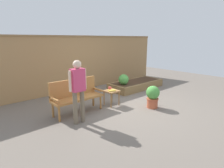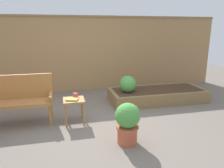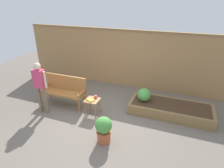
{
  "view_description": "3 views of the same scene",
  "coord_description": "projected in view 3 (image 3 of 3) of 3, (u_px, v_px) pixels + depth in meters",
  "views": [
    {
      "loc": [
        -4.12,
        -3.85,
        2.04
      ],
      "look_at": [
        -0.16,
        0.55,
        0.6
      ],
      "focal_mm": 29.99,
      "sensor_mm": 36.0,
      "label": 1
    },
    {
      "loc": [
        -0.59,
        -3.66,
        1.8
      ],
      "look_at": [
        0.47,
        0.8,
        0.61
      ],
      "focal_mm": 34.21,
      "sensor_mm": 36.0,
      "label": 2
    },
    {
      "loc": [
        1.86,
        -4.03,
        3.21
      ],
      "look_at": [
        0.03,
        0.77,
        0.85
      ],
      "focal_mm": 30.79,
      "sensor_mm": 36.0,
      "label": 3
    }
  ],
  "objects": [
    {
      "name": "shrub_near_bench",
      "position": [
        144.0,
        95.0,
        5.8
      ],
      "size": [
        0.4,
        0.4,
        0.4
      ],
      "color": "brown",
      "rests_on": "raised_planter_bed"
    },
    {
      "name": "book_on_table",
      "position": [
        90.0,
        100.0,
        5.52
      ],
      "size": [
        0.26,
        0.21,
        0.03
      ],
      "primitive_type": "cube",
      "rotation": [
        0.0,
        0.0,
        -0.36
      ],
      "color": "gold",
      "rests_on": "side_table"
    },
    {
      "name": "person_by_bench",
      "position": [
        40.0,
        84.0,
        5.49
      ],
      "size": [
        0.47,
        0.2,
        1.56
      ],
      "color": "#70604C",
      "rests_on": "ground_plane"
    },
    {
      "name": "garden_bench",
      "position": [
        64.0,
        88.0,
        6.11
      ],
      "size": [
        1.44,
        0.48,
        0.94
      ],
      "color": "#A87038",
      "rests_on": "ground_plane"
    },
    {
      "name": "side_table",
      "position": [
        92.0,
        102.0,
        5.59
      ],
      "size": [
        0.4,
        0.4,
        0.48
      ],
      "color": "#9E7042",
      "rests_on": "ground_plane"
    },
    {
      "name": "potted_boxwood",
      "position": [
        104.0,
        129.0,
        4.52
      ],
      "size": [
        0.4,
        0.4,
        0.68
      ],
      "color": "#B75638",
      "rests_on": "ground_plane"
    },
    {
      "name": "fence_back",
      "position": [
        129.0,
        59.0,
        7.12
      ],
      "size": [
        8.4,
        0.14,
        2.16
      ],
      "color": "#A37A4C",
      "rests_on": "ground_plane"
    },
    {
      "name": "cup_on_table",
      "position": [
        96.0,
        97.0,
        5.64
      ],
      "size": [
        0.12,
        0.09,
        0.08
      ],
      "color": "#CC4C47",
      "rests_on": "side_table"
    },
    {
      "name": "raised_planter_bed",
      "position": [
        170.0,
        109.0,
        5.72
      ],
      "size": [
        2.4,
        1.0,
        0.3
      ],
      "color": "olive",
      "rests_on": "ground_plane"
    },
    {
      "name": "ground_plane",
      "position": [
        101.0,
        122.0,
        5.37
      ],
      "size": [
        14.0,
        14.0,
        0.0
      ],
      "primitive_type": "plane",
      "color": "#70665B"
    }
  ]
}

